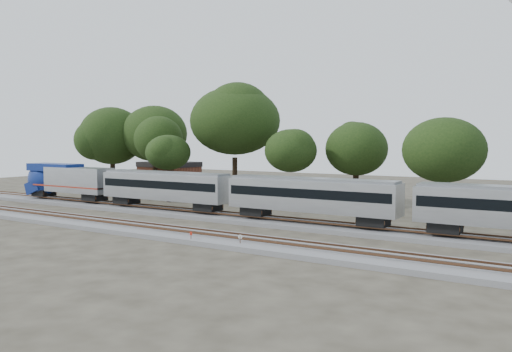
# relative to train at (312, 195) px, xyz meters

# --- Properties ---
(ground) EXTENTS (160.00, 160.00, 0.00)m
(ground) POSITION_rel_train_xyz_m (-7.74, -6.00, -3.15)
(ground) COLOR #383328
(ground) RESTS_ON ground
(track_far) EXTENTS (160.00, 5.00, 0.73)m
(track_far) POSITION_rel_train_xyz_m (-7.74, -0.00, -2.94)
(track_far) COLOR slate
(track_far) RESTS_ON ground
(track_near) EXTENTS (160.00, 5.00, 0.73)m
(track_near) POSITION_rel_train_xyz_m (-7.74, -10.00, -2.94)
(track_near) COLOR slate
(track_near) RESTS_ON ground
(train) EXTENTS (88.36, 3.04, 4.49)m
(train) POSITION_rel_train_xyz_m (0.00, 0.00, 0.00)
(train) COLOR silver
(train) RESTS_ON ground
(switch_stand_red) EXTENTS (0.31, 0.12, 1.00)m
(switch_stand_red) POSITION_rel_train_xyz_m (-5.04, -11.98, -2.51)
(switch_stand_red) COLOR #512D19
(switch_stand_red) RESTS_ON ground
(switch_stand_white) EXTENTS (0.34, 0.09, 1.07)m
(switch_stand_white) POSITION_rel_train_xyz_m (-0.75, -11.33, -2.47)
(switch_stand_white) COLOR #512D19
(switch_stand_white) RESTS_ON ground
(switch_lever) EXTENTS (0.57, 0.44, 0.30)m
(switch_lever) POSITION_rel_train_xyz_m (-2.53, -11.21, -3.00)
(switch_lever) COLOR #512D19
(switch_lever) RESTS_ON ground
(brick_building) EXTENTS (10.20, 7.64, 4.62)m
(brick_building) POSITION_rel_train_xyz_m (-38.51, 23.47, -0.82)
(brick_building) COLOR brown
(brick_building) RESTS_ON ground
(tree_0) EXTENTS (9.22, 9.22, 13.00)m
(tree_0) POSITION_rel_train_xyz_m (-40.92, 12.78, 5.91)
(tree_0) COLOR black
(tree_0) RESTS_ON ground
(tree_1) EXTENTS (9.55, 9.55, 13.46)m
(tree_1) POSITION_rel_train_xyz_m (-34.22, 15.33, 6.23)
(tree_1) COLOR black
(tree_1) RESTS_ON ground
(tree_2) EXTENTS (6.82, 6.82, 9.61)m
(tree_2) POSITION_rel_train_xyz_m (-25.12, 8.13, 3.53)
(tree_2) COLOR black
(tree_2) RESTS_ON ground
(tree_3) EXTENTS (11.23, 11.23, 15.83)m
(tree_3) POSITION_rel_train_xyz_m (-18.94, 14.99, 7.89)
(tree_3) COLOR black
(tree_3) RESTS_ON ground
(tree_4) EXTENTS (7.15, 7.15, 10.07)m
(tree_4) POSITION_rel_train_xyz_m (-8.74, 12.35, 3.86)
(tree_4) COLOR black
(tree_4) RESTS_ON ground
(tree_5) EXTENTS (7.37, 7.37, 10.39)m
(tree_5) POSITION_rel_train_xyz_m (-2.30, 18.05, 4.08)
(tree_5) COLOR black
(tree_5) RESTS_ON ground
(tree_6) EXTENTS (7.41, 7.41, 10.45)m
(tree_6) POSITION_rel_train_xyz_m (9.50, 12.04, 4.12)
(tree_6) COLOR black
(tree_6) RESTS_ON ground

